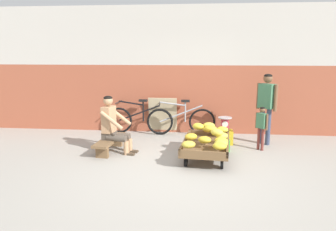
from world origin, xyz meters
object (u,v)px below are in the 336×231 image
object	(u,v)px
bicycle_near_left	(139,120)
shopping_bag	(225,145)
low_bench	(110,142)
customer_child	(261,124)
vendor_seated	(113,125)
weighing_scale	(225,124)
sign_board	(163,115)
banana_cart	(206,146)
bicycle_far_left	(181,120)
customer_adult	(267,101)
plastic_crate	(224,137)

from	to	relation	value
bicycle_near_left	shopping_bag	world-z (taller)	bicycle_near_left
low_bench	customer_child	distance (m)	3.10
vendor_seated	weighing_scale	xyz separation A→B (m)	(2.26, 0.81, -0.11)
vendor_seated	sign_board	distance (m)	1.83
banana_cart	weighing_scale	distance (m)	1.10
vendor_seated	bicycle_far_left	distance (m)	1.96
vendor_seated	shopping_bag	world-z (taller)	vendor_seated
shopping_bag	bicycle_near_left	bearing A→B (deg)	149.21
banana_cart	customer_child	distance (m)	1.32
low_bench	sign_board	distance (m)	1.87
banana_cart	sign_board	distance (m)	2.11
bicycle_far_left	customer_adult	bearing A→B (deg)	-18.01
bicycle_near_left	customer_child	distance (m)	2.92
plastic_crate	weighing_scale	size ratio (longest dim) A/B	1.20
customer_adult	plastic_crate	bearing A→B (deg)	-175.37
plastic_crate	bicycle_far_left	world-z (taller)	bicycle_far_left
customer_child	bicycle_far_left	bearing A→B (deg)	148.08
low_bench	bicycle_near_left	xyz separation A→B (m)	(0.33, 1.45, 0.15)
sign_board	low_bench	bearing A→B (deg)	-118.80
weighing_scale	customer_child	world-z (taller)	customer_child
weighing_scale	bicycle_near_left	xyz separation A→B (m)	(-2.02, 0.66, -0.10)
bicycle_far_left	customer_child	xyz separation A→B (m)	(1.70, -1.06, 0.20)
vendor_seated	customer_adult	world-z (taller)	customer_adult
vendor_seated	customer_child	world-z (taller)	vendor_seated
banana_cart	vendor_seated	bearing A→B (deg)	174.27
sign_board	customer_child	size ratio (longest dim) A/B	0.99
customer_child	shopping_bag	world-z (taller)	customer_child
sign_board	vendor_seated	bearing A→B (deg)	-116.18
banana_cart	weighing_scale	xyz separation A→B (m)	(0.42, 0.99, 0.21)
customer_child	customer_adult	bearing A→B (deg)	69.70
vendor_seated	plastic_crate	xyz separation A→B (m)	(2.26, 0.81, -0.42)
vendor_seated	bicycle_near_left	world-z (taller)	vendor_seated
plastic_crate	customer_adult	bearing A→B (deg)	4.63
low_bench	bicycle_near_left	size ratio (longest dim) A/B	0.68
weighing_scale	bicycle_far_left	bearing A→B (deg)	145.78
bicycle_near_left	shopping_bag	distance (m)	2.33
weighing_scale	bicycle_near_left	distance (m)	2.12
banana_cart	customer_child	size ratio (longest dim) A/B	1.68
plastic_crate	bicycle_near_left	bearing A→B (deg)	161.96
low_bench	shopping_bag	distance (m)	2.34
weighing_scale	bicycle_near_left	world-z (taller)	bicycle_near_left
banana_cart	vendor_seated	distance (m)	1.88
sign_board	banana_cart	bearing A→B (deg)	-60.43
vendor_seated	plastic_crate	size ratio (longest dim) A/B	3.17
weighing_scale	customer_adult	distance (m)	1.01
plastic_crate	customer_adult	distance (m)	1.18
shopping_bag	customer_child	bearing A→B (deg)	11.73
vendor_seated	weighing_scale	distance (m)	2.41
plastic_crate	weighing_scale	bearing A→B (deg)	-90.00
shopping_bag	low_bench	bearing A→B (deg)	-173.56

